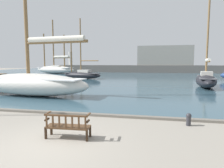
# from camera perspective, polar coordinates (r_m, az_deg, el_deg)

# --- Properties ---
(ground_plane) EXTENTS (160.00, 160.00, 0.00)m
(ground_plane) POSITION_cam_1_polar(r_m,az_deg,el_deg) (7.34, -18.21, -16.19)
(ground_plane) COLOR gray
(harbor_water) EXTENTS (100.00, 80.00, 0.08)m
(harbor_water) POSITION_cam_1_polar(r_m,az_deg,el_deg) (50.07, 7.46, 3.03)
(harbor_water) COLOR #385666
(harbor_water) RESTS_ON ground
(quay_edge_kerb) EXTENTS (40.00, 0.30, 0.12)m
(quay_edge_kerb) POSITION_cam_1_polar(r_m,az_deg,el_deg) (10.66, -7.86, -8.52)
(quay_edge_kerb) COLOR slate
(quay_edge_kerb) RESTS_ON ground
(park_bench) EXTENTS (1.62, 0.60, 0.92)m
(park_bench) POSITION_cam_1_polar(r_m,az_deg,el_deg) (7.57, -12.53, -11.54)
(park_bench) COLOR black
(park_bench) RESTS_ON ground
(sailboat_mid_port) EXTENTS (11.94, 6.46, 12.79)m
(sailboat_mid_port) POSITION_cam_1_polar(r_m,az_deg,el_deg) (50.70, -15.97, 4.27)
(sailboat_mid_port) COLOR silver
(sailboat_mid_port) RESTS_ON harbor_water
(sailboat_outer_port) EXTENTS (7.51, 4.09, 9.76)m
(sailboat_outer_port) POSITION_cam_1_polar(r_m,az_deg,el_deg) (33.54, -8.60, 2.86)
(sailboat_outer_port) COLOR black
(sailboat_outer_port) RESTS_ON harbor_water
(sailboat_nearest_port) EXTENTS (3.15, 7.47, 9.85)m
(sailboat_nearest_port) POSITION_cam_1_polar(r_m,az_deg,el_deg) (24.06, 25.22, 1.24)
(sailboat_nearest_port) COLOR black
(sailboat_nearest_port) RESTS_ON harbor_water
(sailboat_distant_harbor) EXTENTS (12.37, 3.81, 12.83)m
(sailboat_distant_harbor) POSITION_cam_1_polar(r_m,az_deg,el_deg) (17.39, -21.98, 0.50)
(sailboat_distant_harbor) COLOR silver
(sailboat_distant_harbor) RESTS_ON harbor_water
(mooring_bollard) EXTENTS (0.23, 0.23, 0.55)m
(mooring_bollard) POSITION_cam_1_polar(r_m,az_deg,el_deg) (9.46, 21.05, -9.23)
(mooring_bollard) COLOR #2D2D33
(mooring_bollard) RESTS_ON ground
(far_breakwater) EXTENTS (44.50, 2.40, 7.06)m
(far_breakwater) POSITION_cam_1_polar(r_m,az_deg,el_deg) (53.86, 10.32, 5.74)
(far_breakwater) COLOR #66605B
(far_breakwater) RESTS_ON ground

